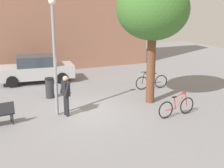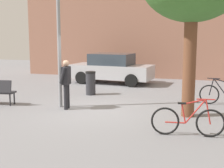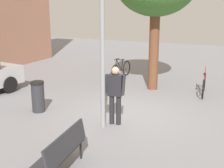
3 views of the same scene
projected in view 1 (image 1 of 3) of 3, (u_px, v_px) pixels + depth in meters
The scene contains 8 objects.
ground_plane at pixel (89, 111), 13.31m from camera, with size 36.00×36.00×0.00m, color gray.
lamppost at pixel (54, 48), 12.20m from camera, with size 0.28×0.28×4.68m.
person_by_lamppost at pixel (66, 93), 12.61m from camera, with size 0.33×0.61×1.67m.
plaza_tree at pixel (153, 10), 13.45m from camera, with size 3.16×3.16×5.55m.
bicycle_black at pixel (151, 82), 16.61m from camera, with size 1.81×0.23×0.97m.
bicycle_red at pixel (177, 107), 12.71m from camera, with size 1.81×0.23×0.97m.
parked_car_silver at pixel (36, 69), 17.89m from camera, with size 4.35×2.14×1.55m.
trash_bin at pixel (50, 88), 15.04m from camera, with size 0.43×0.43×0.99m.
Camera 1 is at (-4.07, -11.91, 4.60)m, focal length 50.19 mm.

